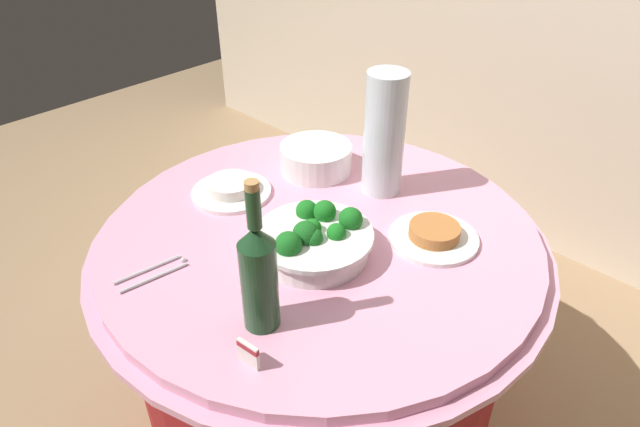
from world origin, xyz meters
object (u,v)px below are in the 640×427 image
(wine_bottle, at_px, (259,274))
(broccoli_bowl, at_px, (314,239))
(plate_stack, at_px, (316,158))
(label_placard_front, at_px, (248,353))
(food_plate_rice, at_px, (231,189))
(food_plate_peanuts, at_px, (434,235))
(decorative_fruit_vase, at_px, (384,142))
(serving_tongs, at_px, (154,272))

(wine_bottle, bearing_deg, broccoli_bowl, 109.09)
(plate_stack, bearing_deg, broccoli_bowl, -46.36)
(plate_stack, height_order, label_placard_front, plate_stack)
(food_plate_rice, bearing_deg, food_plate_peanuts, 21.63)
(decorative_fruit_vase, bearing_deg, wine_bottle, -75.22)
(food_plate_rice, bearing_deg, broccoli_bowl, -5.04)
(wine_bottle, relative_size, serving_tongs, 2.00)
(food_plate_peanuts, height_order, label_placard_front, label_placard_front)
(decorative_fruit_vase, bearing_deg, broccoli_bowl, -78.35)
(plate_stack, xyz_separation_m, wine_bottle, (0.36, -0.53, 0.09))
(food_plate_peanuts, bearing_deg, decorative_fruit_vase, 158.24)
(plate_stack, relative_size, serving_tongs, 1.25)
(serving_tongs, bearing_deg, broccoli_bowl, 55.32)
(plate_stack, relative_size, food_plate_peanuts, 0.95)
(plate_stack, bearing_deg, food_plate_rice, -106.50)
(wine_bottle, relative_size, food_plate_rice, 1.53)
(plate_stack, bearing_deg, decorative_fruit_vase, 13.18)
(plate_stack, xyz_separation_m, label_placard_front, (0.42, -0.62, -0.01))
(food_plate_rice, relative_size, label_placard_front, 4.00)
(plate_stack, relative_size, label_placard_front, 3.82)
(broccoli_bowl, height_order, decorative_fruit_vase, decorative_fruit_vase)
(broccoli_bowl, distance_m, decorative_fruit_vase, 0.36)
(wine_bottle, relative_size, decorative_fruit_vase, 0.99)
(serving_tongs, bearing_deg, label_placard_front, -3.33)
(broccoli_bowl, xyz_separation_m, label_placard_front, (0.15, -0.33, -0.01))
(food_plate_peanuts, bearing_deg, serving_tongs, -125.28)
(wine_bottle, xyz_separation_m, decorative_fruit_vase, (-0.15, 0.57, 0.02))
(broccoli_bowl, height_order, food_plate_rice, broccoli_bowl)
(wine_bottle, bearing_deg, serving_tongs, -166.79)
(plate_stack, bearing_deg, serving_tongs, -83.86)
(decorative_fruit_vase, bearing_deg, food_plate_rice, -132.69)
(food_plate_peanuts, bearing_deg, plate_stack, 173.77)
(serving_tongs, height_order, label_placard_front, label_placard_front)
(plate_stack, xyz_separation_m, food_plate_peanuts, (0.45, -0.05, -0.02))
(decorative_fruit_vase, distance_m, label_placard_front, 0.71)
(broccoli_bowl, bearing_deg, food_plate_peanuts, 53.97)
(label_placard_front, bearing_deg, food_plate_peanuts, 87.20)
(food_plate_peanuts, xyz_separation_m, label_placard_front, (-0.03, -0.57, 0.02))
(plate_stack, relative_size, decorative_fruit_vase, 0.62)
(broccoli_bowl, xyz_separation_m, wine_bottle, (0.08, -0.24, 0.09))
(serving_tongs, relative_size, food_plate_peanuts, 0.76)
(broccoli_bowl, relative_size, wine_bottle, 0.83)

